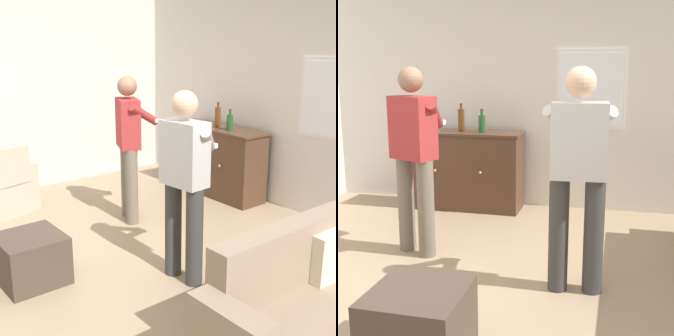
# 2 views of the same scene
# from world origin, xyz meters

# --- Properties ---
(ground) EXTENTS (10.40, 10.40, 0.00)m
(ground) POSITION_xyz_m (0.00, 0.00, 0.00)
(ground) COLOR #9E8466
(wall_back_with_window) EXTENTS (5.20, 0.15, 2.80)m
(wall_back_with_window) POSITION_xyz_m (0.01, 2.66, 1.40)
(wall_back_with_window) COLOR silver
(wall_back_with_window) RESTS_ON ground
(couch) EXTENTS (0.57, 2.39, 0.87)m
(couch) POSITION_xyz_m (1.99, 0.76, 0.33)
(couch) COLOR gray
(couch) RESTS_ON ground
(sideboard_cabinet) EXTENTS (1.42, 0.49, 0.93)m
(sideboard_cabinet) POSITION_xyz_m (-0.78, 2.30, 0.47)
(sideboard_cabinet) COLOR #472D1E
(sideboard_cabinet) RESTS_ON ground
(bottle_wine_green) EXTENTS (0.08, 0.08, 0.27)m
(bottle_wine_green) POSITION_xyz_m (-0.54, 2.26, 1.04)
(bottle_wine_green) COLOR #1E4C23
(bottle_wine_green) RESTS_ON sideboard_cabinet
(bottle_liquor_amber) EXTENTS (0.08, 0.08, 0.33)m
(bottle_liquor_amber) POSITION_xyz_m (-0.81, 2.30, 1.07)
(bottle_liquor_amber) COLOR #593314
(bottle_liquor_amber) RESTS_ON sideboard_cabinet
(ottoman) EXTENTS (0.54, 0.54, 0.43)m
(ottoman) POSITION_xyz_m (-0.05, -0.67, 0.22)
(ottoman) COLOR #47382D
(ottoman) RESTS_ON ground
(person_standing_left) EXTENTS (0.51, 0.52, 1.68)m
(person_standing_left) POSITION_xyz_m (-0.74, 0.84, 0.94)
(person_standing_left) COLOR #6B6051
(person_standing_left) RESTS_ON ground
(person_standing_right) EXTENTS (0.56, 0.49, 1.68)m
(person_standing_right) POSITION_xyz_m (0.74, 0.43, 0.94)
(person_standing_right) COLOR #383838
(person_standing_right) RESTS_ON ground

